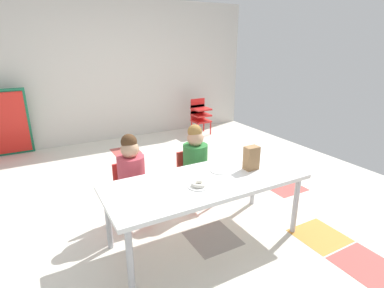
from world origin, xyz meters
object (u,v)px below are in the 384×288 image
object	(u,v)px
seated_child_near_camera	(131,171)
donut_powdered_on_plate	(198,184)
kid_chair_red_stack	(200,114)
seated_child_middle_seat	(195,158)
paper_plate_center_table	(220,171)
paper_bag_brown	(251,158)
craft_table	(206,185)
paper_plate_near_edge	(198,186)

from	to	relation	value
seated_child_near_camera	donut_powdered_on_plate	bearing A→B (deg)	-62.16
seated_child_near_camera	kid_chair_red_stack	distance (m)	3.22
seated_child_middle_seat	kid_chair_red_stack	size ratio (longest dim) A/B	1.35
donut_powdered_on_plate	kid_chair_red_stack	bearing A→B (deg)	59.44
paper_plate_center_table	donut_powdered_on_plate	xyz separation A→B (m)	(-0.33, -0.18, 0.02)
seated_child_middle_seat	kid_chair_red_stack	distance (m)	2.80
seated_child_near_camera	paper_bag_brown	xyz separation A→B (m)	(0.96, -0.59, 0.16)
seated_child_middle_seat	paper_plate_center_table	bearing A→B (deg)	-91.75
seated_child_near_camera	paper_plate_center_table	distance (m)	0.85
paper_bag_brown	craft_table	bearing A→B (deg)	179.56
paper_plate_near_edge	craft_table	bearing A→B (deg)	33.03
craft_table	seated_child_near_camera	size ratio (longest dim) A/B	1.91
craft_table	donut_powdered_on_plate	xyz separation A→B (m)	(-0.13, -0.08, 0.08)
seated_child_middle_seat	kid_chair_red_stack	bearing A→B (deg)	58.51
paper_bag_brown	donut_powdered_on_plate	size ratio (longest dim) A/B	1.83
seated_child_middle_seat	paper_plate_near_edge	xyz separation A→B (m)	(-0.34, -0.67, 0.05)
craft_table	seated_child_near_camera	distance (m)	0.76
seated_child_middle_seat	paper_plate_near_edge	size ratio (longest dim) A/B	5.10
craft_table	paper_plate_near_edge	size ratio (longest dim) A/B	9.72
paper_plate_near_edge	seated_child_near_camera	bearing A→B (deg)	117.84
paper_bag_brown	paper_plate_near_edge	distance (m)	0.62
paper_plate_near_edge	donut_powdered_on_plate	bearing A→B (deg)	0.00
craft_table	paper_bag_brown	distance (m)	0.51
paper_plate_center_table	kid_chair_red_stack	bearing A→B (deg)	62.86
craft_table	seated_child_middle_seat	bearing A→B (deg)	69.68
kid_chair_red_stack	seated_child_near_camera	bearing A→B (deg)	-132.19
seated_child_near_camera	kid_chair_red_stack	xyz separation A→B (m)	(2.16, 2.38, -0.16)
paper_bag_brown	donut_powdered_on_plate	xyz separation A→B (m)	(-0.61, -0.08, -0.09)
kid_chair_red_stack	seated_child_middle_seat	bearing A→B (deg)	-121.49
paper_plate_near_edge	donut_powdered_on_plate	xyz separation A→B (m)	(0.00, 0.00, 0.02)
seated_child_near_camera	seated_child_middle_seat	xyz separation A→B (m)	(0.70, 0.00, 0.00)
kid_chair_red_stack	paper_bag_brown	size ratio (longest dim) A/B	3.09
paper_plate_near_edge	paper_plate_center_table	distance (m)	0.38
seated_child_middle_seat	paper_bag_brown	xyz separation A→B (m)	(0.26, -0.59, 0.16)
paper_bag_brown	paper_plate_near_edge	size ratio (longest dim) A/B	1.22
seated_child_middle_seat	donut_powdered_on_plate	bearing A→B (deg)	-117.14
seated_child_near_camera	seated_child_middle_seat	world-z (taller)	same
seated_child_near_camera	paper_bag_brown	size ratio (longest dim) A/B	4.17
craft_table	donut_powdered_on_plate	distance (m)	0.17
seated_child_near_camera	paper_plate_center_table	bearing A→B (deg)	-35.77
seated_child_near_camera	craft_table	bearing A→B (deg)	-50.83
donut_powdered_on_plate	paper_bag_brown	bearing A→B (deg)	7.33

